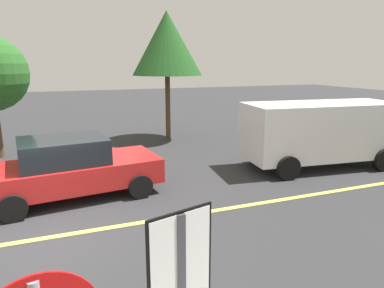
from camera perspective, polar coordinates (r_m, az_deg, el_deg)
ground_plane at (r=7.89m, az=-22.42°, el=-14.14°), size 80.00×80.00×0.00m
lane_marking_centre at (r=8.28m, az=-0.79°, el=-11.70°), size 28.00×0.16×0.01m
white_van at (r=12.46m, az=20.47°, el=2.12°), size 5.38×2.69×2.20m
car_red_behind_van at (r=9.64m, az=-19.37°, el=-3.68°), size 4.62×2.52×1.62m
tree_left_verge at (r=15.96m, az=-4.18°, el=16.24°), size 3.14×3.14×5.74m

